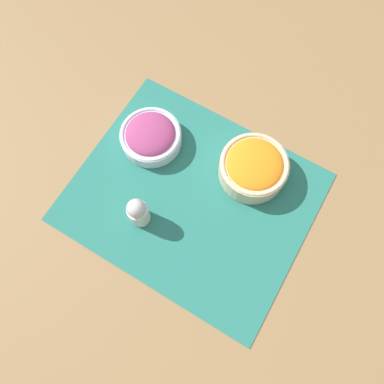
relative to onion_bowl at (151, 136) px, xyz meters
The scene contains 5 objects.
ground_plane 0.17m from the onion_bowl, 155.04° to the left, with size 3.00×3.00×0.00m, color olive.
placemat 0.17m from the onion_bowl, 155.04° to the left, with size 0.53×0.44×0.00m.
onion_bowl is the anchor object (origin of this frame).
carrot_bowl 0.25m from the onion_bowl, 169.07° to the right, with size 0.15×0.15×0.07m.
pepper_shaker 0.19m from the onion_bowl, 115.11° to the left, with size 0.04×0.04×0.09m.
Camera 1 is at (-0.14, 0.24, 0.81)m, focal length 35.00 mm.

